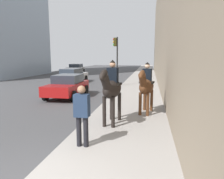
% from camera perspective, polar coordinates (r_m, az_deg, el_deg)
% --- Properties ---
extents(mounted_horse_near, '(2.15, 0.71, 2.35)m').
position_cam_1_polar(mounted_horse_near, '(7.48, -0.11, 0.30)').
color(mounted_horse_near, black).
rests_on(mounted_horse_near, sidewalk_slab).
extents(mounted_horse_far, '(2.14, 0.82, 2.23)m').
position_cam_1_polar(mounted_horse_far, '(9.05, 9.37, 1.04)').
color(mounted_horse_far, '#4C2B16').
rests_on(mounted_horse_far, sidewalk_slab).
extents(pedestrian_greeting, '(0.27, 0.41, 1.70)m').
position_cam_1_polar(pedestrian_greeting, '(5.70, -8.26, -6.15)').
color(pedestrian_greeting, black).
rests_on(pedestrian_greeting, sidewalk_slab).
extents(car_near_lane, '(3.92, 1.98, 1.44)m').
position_cam_1_polar(car_near_lane, '(13.61, -12.18, 1.05)').
color(car_near_lane, maroon).
rests_on(car_near_lane, ground).
extents(car_mid_lane, '(3.89, 2.24, 1.44)m').
position_cam_1_polar(car_mid_lane, '(34.05, -9.92, 5.81)').
color(car_mid_lane, '#B7BABF').
rests_on(car_mid_lane, ground).
extents(car_far_lane, '(4.51, 2.00, 1.44)m').
position_cam_1_polar(car_far_lane, '(20.92, -10.76, 3.87)').
color(car_far_lane, silver).
rests_on(car_far_lane, ground).
extents(traffic_light_near_curb, '(0.20, 0.44, 4.19)m').
position_cam_1_polar(traffic_light_near_curb, '(17.59, 1.17, 9.68)').
color(traffic_light_near_curb, black).
rests_on(traffic_light_near_curb, ground).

